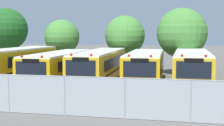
# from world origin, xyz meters

# --- Properties ---
(ground_plane) EXTENTS (160.00, 160.00, 0.00)m
(ground_plane) POSITION_xyz_m (0.00, 0.00, 0.00)
(ground_plane) COLOR #595651
(school_bus_0) EXTENTS (2.76, 10.28, 2.80)m
(school_bus_0) POSITION_xyz_m (-7.09, 0.07, 1.47)
(school_bus_0) COLOR yellow
(school_bus_0) RESTS_ON ground_plane
(school_bus_1) EXTENTS (2.80, 10.95, 2.52)m
(school_bus_1) POSITION_xyz_m (-3.37, -0.10, 1.33)
(school_bus_1) COLOR yellow
(school_bus_1) RESTS_ON ground_plane
(school_bus_2) EXTENTS (2.59, 11.14, 2.66)m
(school_bus_2) POSITION_xyz_m (-0.08, 0.16, 1.40)
(school_bus_2) COLOR yellow
(school_bus_2) RESTS_ON ground_plane
(school_bus_3) EXTENTS (2.79, 9.96, 2.61)m
(school_bus_3) POSITION_xyz_m (3.53, -0.00, 1.38)
(school_bus_3) COLOR yellow
(school_bus_3) RESTS_ON ground_plane
(school_bus_4) EXTENTS (2.72, 10.45, 2.69)m
(school_bus_4) POSITION_xyz_m (6.98, 0.10, 1.41)
(school_bus_4) COLOR yellow
(school_bus_4) RESTS_ON ground_plane
(tree_0) EXTENTS (4.69, 4.69, 6.68)m
(tree_0) POSITION_xyz_m (-12.91, 8.01, 4.42)
(tree_0) COLOR #4C3823
(tree_0) RESTS_ON ground_plane
(tree_1) EXTENTS (3.69, 3.69, 5.36)m
(tree_1) POSITION_xyz_m (-6.11, 7.66, 3.56)
(tree_1) COLOR #4C3823
(tree_1) RESTS_ON ground_plane
(tree_2) EXTENTS (4.07, 4.07, 5.71)m
(tree_2) POSITION_xyz_m (0.46, 7.73, 3.67)
(tree_2) COLOR #4C3823
(tree_2) RESTS_ON ground_plane
(tree_3) EXTENTS (4.76, 4.76, 6.31)m
(tree_3) POSITION_xyz_m (6.37, 6.85, 3.87)
(tree_3) COLOR #4C3823
(tree_3) RESTS_ON ground_plane
(chainlink_fence) EXTENTS (20.47, 0.07, 1.93)m
(chainlink_fence) POSITION_xyz_m (-0.71, -10.11, 1.00)
(chainlink_fence) COLOR #9EA0A3
(chainlink_fence) RESTS_ON ground_plane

